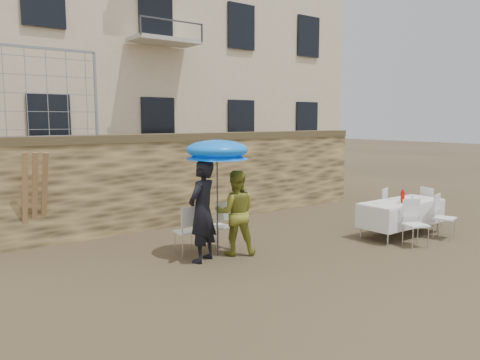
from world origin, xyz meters
TOP-DOWN VIEW (x-y plane):
  - ground at (0.00, 0.00)m, footprint 80.00×80.00m
  - stone_wall at (0.00, 5.00)m, footprint 13.00×0.50m
  - chain_link_fence at (-3.00, 5.00)m, footprint 3.20×0.06m
  - man_suit at (-0.62, 1.98)m, footprint 0.81×0.70m
  - woman_dress at (0.13, 1.98)m, footprint 1.00×0.93m
  - umbrella at (-0.22, 2.08)m, footprint 1.21×1.21m
  - couple_chair_left at (-0.62, 2.53)m, footprint 0.52×0.52m
  - couple_chair_right at (0.08, 2.53)m, footprint 0.54×0.54m
  - banquet_table at (3.98, 0.95)m, footprint 2.10×0.85m
  - soda_bottle at (3.78, 0.80)m, footprint 0.09×0.09m
  - table_chair_front_left at (3.38, 0.20)m, footprint 0.62×0.62m
  - table_chair_front_right at (4.48, 0.20)m, footprint 0.58×0.58m
  - table_chair_back at (4.18, 1.75)m, footprint 0.61×0.61m
  - table_chair_side at (5.38, 1.05)m, footprint 0.57×0.57m
  - wood_planks at (-2.72, 4.65)m, footprint 0.70×0.20m

SIDE VIEW (x-z plane):
  - ground at x=0.00m, z-range 0.00..0.00m
  - couple_chair_left at x=-0.62m, z-range 0.00..0.96m
  - couple_chair_right at x=0.08m, z-range 0.00..0.96m
  - table_chair_front_left at x=3.38m, z-range 0.00..0.96m
  - table_chair_front_right at x=4.48m, z-range 0.00..0.96m
  - table_chair_back at x=4.18m, z-range 0.00..0.96m
  - table_chair_side at x=5.38m, z-range 0.00..0.96m
  - banquet_table at x=3.98m, z-range 0.34..1.12m
  - woman_dress at x=0.13m, z-range 0.00..1.63m
  - soda_bottle at x=3.78m, z-range 0.77..1.04m
  - man_suit at x=-0.62m, z-range 0.00..1.87m
  - wood_planks at x=-2.72m, z-range 0.00..2.00m
  - stone_wall at x=0.00m, z-range 0.00..2.20m
  - umbrella at x=-0.22m, z-range 0.92..3.00m
  - chain_link_fence at x=-3.00m, z-range 2.20..4.00m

